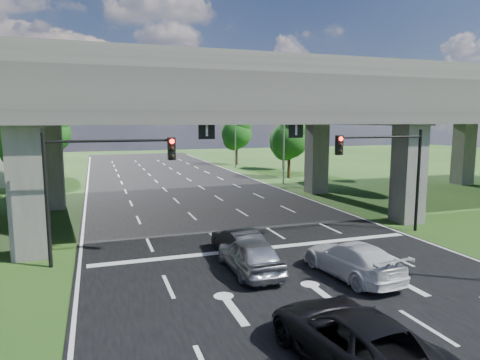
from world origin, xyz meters
TOP-DOWN VIEW (x-y plane):
  - ground at (0.00, 0.00)m, footprint 160.00×160.00m
  - road at (0.00, 10.00)m, footprint 18.00×120.00m
  - overpass at (0.00, 12.00)m, footprint 80.00×15.00m
  - signal_right at (7.82, 3.94)m, footprint 5.76×0.54m
  - signal_left at (-7.82, 3.94)m, footprint 5.76×0.54m
  - streetlight_far at (10.10, 24.00)m, footprint 3.38×0.25m
  - streetlight_beyond at (10.10, 40.00)m, footprint 3.38×0.25m
  - tree_left_near at (-13.95, 26.00)m, footprint 4.50×4.50m
  - tree_left_mid at (-16.95, 34.00)m, footprint 3.91×3.90m
  - tree_left_far at (-12.95, 42.00)m, footprint 4.80×4.80m
  - tree_right_near at (13.05, 28.00)m, footprint 4.20×4.20m
  - tree_right_mid at (16.05, 36.00)m, footprint 3.91×3.90m
  - tree_right_far at (12.05, 44.00)m, footprint 4.50×4.50m
  - car_silver at (-1.80, 0.45)m, footprint 1.86×4.55m
  - car_dark at (-1.53, 2.78)m, footprint 1.79×4.18m
  - car_white at (2.06, -1.39)m, footprint 2.54×5.21m
  - car_trailing at (-1.66, -7.09)m, footprint 3.10×5.83m

SIDE VIEW (x-z plane):
  - ground at x=0.00m, z-range 0.00..0.00m
  - road at x=0.00m, z-range 0.00..0.03m
  - car_dark at x=-1.53m, z-range 0.03..1.37m
  - car_white at x=2.06m, z-range 0.03..1.49m
  - car_silver at x=-1.80m, z-range 0.03..1.58m
  - car_trailing at x=-1.66m, z-range 0.03..1.59m
  - tree_left_mid at x=-16.95m, z-range 0.79..7.55m
  - tree_right_mid at x=16.05m, z-range 0.79..7.55m
  - signal_right at x=7.82m, z-range 1.19..7.19m
  - signal_left at x=-7.82m, z-range 1.19..7.19m
  - tree_right_near at x=13.05m, z-range 0.86..8.14m
  - tree_left_near at x=-13.95m, z-range 0.92..8.72m
  - tree_right_far at x=12.05m, z-range 0.92..8.72m
  - tree_left_far at x=-12.95m, z-range 0.98..9.30m
  - streetlight_far at x=10.10m, z-range 0.85..10.85m
  - streetlight_beyond at x=10.10m, z-range 0.85..10.85m
  - overpass at x=0.00m, z-range 2.92..12.92m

